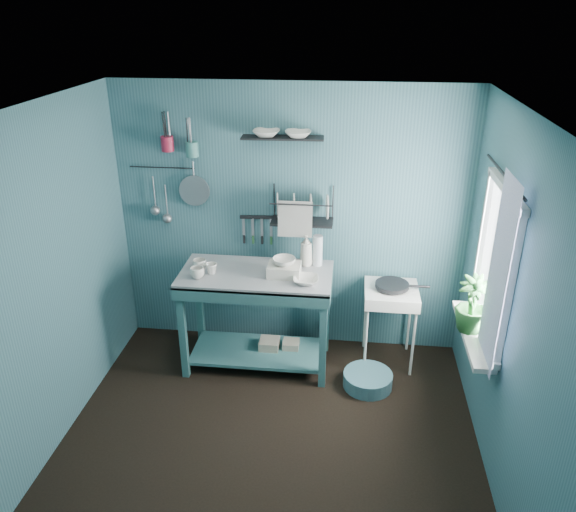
# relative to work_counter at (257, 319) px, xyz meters

# --- Properties ---
(floor) EXTENTS (3.20, 3.20, 0.00)m
(floor) POSITION_rel_work_counter_xyz_m (0.25, -1.04, -0.47)
(floor) COLOR black
(floor) RESTS_ON ground
(ceiling) EXTENTS (3.20, 3.20, 0.00)m
(ceiling) POSITION_rel_work_counter_xyz_m (0.25, -1.04, 2.03)
(ceiling) COLOR silver
(ceiling) RESTS_ON ground
(wall_back) EXTENTS (3.20, 0.00, 3.20)m
(wall_back) POSITION_rel_work_counter_xyz_m (0.25, 0.46, 0.78)
(wall_back) COLOR #325D67
(wall_back) RESTS_ON ground
(wall_front) EXTENTS (3.20, 0.00, 3.20)m
(wall_front) POSITION_rel_work_counter_xyz_m (0.25, -2.54, 0.78)
(wall_front) COLOR #325D67
(wall_front) RESTS_ON ground
(wall_left) EXTENTS (0.00, 3.00, 3.00)m
(wall_left) POSITION_rel_work_counter_xyz_m (-1.35, -1.04, 0.78)
(wall_left) COLOR #325D67
(wall_left) RESTS_ON ground
(wall_right) EXTENTS (0.00, 3.00, 3.00)m
(wall_right) POSITION_rel_work_counter_xyz_m (1.85, -1.04, 0.78)
(wall_right) COLOR #325D67
(wall_right) RESTS_ON ground
(work_counter) EXTENTS (1.34, 0.70, 0.94)m
(work_counter) POSITION_rel_work_counter_xyz_m (0.00, 0.00, 0.00)
(work_counter) COLOR #316568
(work_counter) RESTS_ON floor
(mug_left) EXTENTS (0.12, 0.12, 0.10)m
(mug_left) POSITION_rel_work_counter_xyz_m (-0.48, -0.16, 0.52)
(mug_left) COLOR silver
(mug_left) RESTS_ON work_counter
(mug_mid) EXTENTS (0.14, 0.14, 0.09)m
(mug_mid) POSITION_rel_work_counter_xyz_m (-0.38, -0.06, 0.52)
(mug_mid) COLOR silver
(mug_mid) RESTS_ON work_counter
(mug_right) EXTENTS (0.17, 0.17, 0.10)m
(mug_right) POSITION_rel_work_counter_xyz_m (-0.50, 0.00, 0.52)
(mug_right) COLOR silver
(mug_right) RESTS_ON work_counter
(wash_tub) EXTENTS (0.28, 0.22, 0.10)m
(wash_tub) POSITION_rel_work_counter_xyz_m (0.25, -0.02, 0.52)
(wash_tub) COLOR beige
(wash_tub) RESTS_ON work_counter
(tub_bowl) EXTENTS (0.20, 0.19, 0.06)m
(tub_bowl) POSITION_rel_work_counter_xyz_m (0.25, -0.02, 0.60)
(tub_bowl) COLOR silver
(tub_bowl) RESTS_ON wash_tub
(soap_bottle) EXTENTS (0.11, 0.12, 0.30)m
(soap_bottle) POSITION_rel_work_counter_xyz_m (0.42, 0.20, 0.62)
(soap_bottle) COLOR beige
(soap_bottle) RESTS_ON work_counter
(water_bottle) EXTENTS (0.09, 0.09, 0.28)m
(water_bottle) POSITION_rel_work_counter_xyz_m (0.52, 0.22, 0.61)
(water_bottle) COLOR silver
(water_bottle) RESTS_ON work_counter
(counter_bowl) EXTENTS (0.22, 0.22, 0.05)m
(counter_bowl) POSITION_rel_work_counter_xyz_m (0.45, -0.15, 0.50)
(counter_bowl) COLOR silver
(counter_bowl) RESTS_ON work_counter
(hotplate_stand) EXTENTS (0.53, 0.53, 0.76)m
(hotplate_stand) POSITION_rel_work_counter_xyz_m (1.19, 0.17, -0.09)
(hotplate_stand) COLOR silver
(hotplate_stand) RESTS_ON floor
(frying_pan) EXTENTS (0.30, 0.30, 0.03)m
(frying_pan) POSITION_rel_work_counter_xyz_m (1.19, 0.17, 0.33)
(frying_pan) COLOR black
(frying_pan) RESTS_ON hotplate_stand
(knife_strip) EXTENTS (0.32, 0.04, 0.03)m
(knife_strip) POSITION_rel_work_counter_xyz_m (-0.05, 0.43, 0.82)
(knife_strip) COLOR black
(knife_strip) RESTS_ON wall_back
(dish_rack) EXTENTS (0.57, 0.28, 0.32)m
(dish_rack) POSITION_rel_work_counter_xyz_m (0.37, 0.33, 0.98)
(dish_rack) COLOR black
(dish_rack) RESTS_ON wall_back
(upper_shelf) EXTENTS (0.71, 0.21, 0.01)m
(upper_shelf) POSITION_rel_work_counter_xyz_m (0.19, 0.36, 1.58)
(upper_shelf) COLOR black
(upper_shelf) RESTS_ON wall_back
(shelf_bowl_left) EXTENTS (0.23, 0.23, 0.06)m
(shelf_bowl_left) POSITION_rel_work_counter_xyz_m (0.05, 0.36, 1.54)
(shelf_bowl_left) COLOR silver
(shelf_bowl_left) RESTS_ON upper_shelf
(shelf_bowl_right) EXTENTS (0.24, 0.24, 0.05)m
(shelf_bowl_right) POSITION_rel_work_counter_xyz_m (0.33, 0.36, 1.59)
(shelf_bowl_right) COLOR silver
(shelf_bowl_right) RESTS_ON upper_shelf
(utensil_cup_magenta) EXTENTS (0.11, 0.11, 0.13)m
(utensil_cup_magenta) POSITION_rel_work_counter_xyz_m (-0.82, 0.38, 1.49)
(utensil_cup_magenta) COLOR #A61E3B
(utensil_cup_magenta) RESTS_ON wall_back
(utensil_cup_teal) EXTENTS (0.11, 0.11, 0.13)m
(utensil_cup_teal) POSITION_rel_work_counter_xyz_m (-0.61, 0.38, 1.45)
(utensil_cup_teal) COLOR teal
(utensil_cup_teal) RESTS_ON wall_back
(colander) EXTENTS (0.28, 0.03, 0.28)m
(colander) POSITION_rel_work_counter_xyz_m (-0.62, 0.41, 1.06)
(colander) COLOR #929499
(colander) RESTS_ON wall_back
(ladle_outer) EXTENTS (0.01, 0.01, 0.30)m
(ladle_outer) POSITION_rel_work_counter_xyz_m (-1.01, 0.42, 1.03)
(ladle_outer) COLOR #929499
(ladle_outer) RESTS_ON wall_back
(ladle_inner) EXTENTS (0.01, 0.01, 0.30)m
(ladle_inner) POSITION_rel_work_counter_xyz_m (-0.90, 0.42, 0.95)
(ladle_inner) COLOR #929499
(ladle_inner) RESTS_ON wall_back
(hook_rail) EXTENTS (0.60, 0.01, 0.01)m
(hook_rail) POSITION_rel_work_counter_xyz_m (-0.91, 0.43, 1.26)
(hook_rail) COLOR black
(hook_rail) RESTS_ON wall_back
(window_glass) EXTENTS (0.00, 1.10, 1.10)m
(window_glass) POSITION_rel_work_counter_xyz_m (1.84, -0.59, 0.93)
(window_glass) COLOR white
(window_glass) RESTS_ON wall_right
(windowsill) EXTENTS (0.16, 0.95, 0.04)m
(windowsill) POSITION_rel_work_counter_xyz_m (1.75, -0.59, 0.34)
(windowsill) COLOR silver
(windowsill) RESTS_ON wall_right
(curtain) EXTENTS (0.00, 1.35, 1.35)m
(curtain) POSITION_rel_work_counter_xyz_m (1.77, -0.89, 0.98)
(curtain) COLOR white
(curtain) RESTS_ON wall_right
(curtain_rod) EXTENTS (0.02, 1.05, 0.02)m
(curtain_rod) POSITION_rel_work_counter_xyz_m (1.79, -0.59, 1.58)
(curtain_rod) COLOR black
(curtain_rod) RESTS_ON wall_right
(potted_plant) EXTENTS (0.27, 0.27, 0.44)m
(potted_plant) POSITION_rel_work_counter_xyz_m (1.73, -0.56, 0.58)
(potted_plant) COLOR #28642B
(potted_plant) RESTS_ON windowsill
(storage_tin_large) EXTENTS (0.18, 0.18, 0.22)m
(storage_tin_large) POSITION_rel_work_counter_xyz_m (0.10, 0.05, -0.36)
(storage_tin_large) COLOR gray
(storage_tin_large) RESTS_ON floor
(storage_tin_small) EXTENTS (0.15, 0.15, 0.20)m
(storage_tin_small) POSITION_rel_work_counter_xyz_m (0.30, 0.08, -0.37)
(storage_tin_small) COLOR gray
(storage_tin_small) RESTS_ON floor
(floor_basin) EXTENTS (0.43, 0.43, 0.13)m
(floor_basin) POSITION_rel_work_counter_xyz_m (1.02, -0.24, -0.40)
(floor_basin) COLOR teal
(floor_basin) RESTS_ON floor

